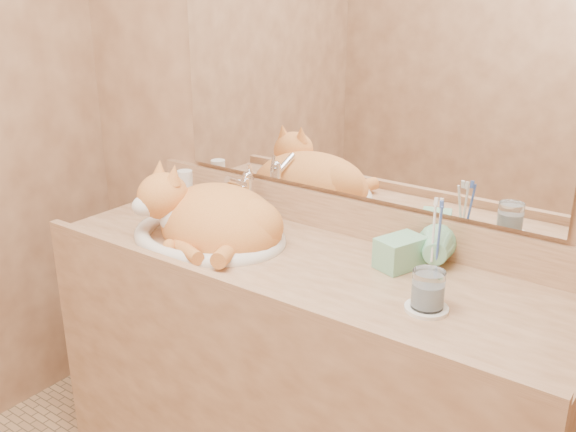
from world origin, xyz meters
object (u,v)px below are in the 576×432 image
Objects in this scene: vanity_counter at (300,386)px; water_glass at (428,289)px; sink_basin at (208,214)px; toothbrush_cup at (435,256)px; soap_dispenser at (384,240)px; cat at (210,216)px.

water_glass is (0.42, -0.06, 0.48)m from vanity_counter.
sink_basin is at bearing -176.62° from vanity_counter.
water_glass is at bearing -12.16° from sink_basin.
sink_basin is 0.76m from water_glass.
toothbrush_cup reaches higher than vanity_counter.
soap_dispenser reaches higher than vanity_counter.
cat reaches higher than vanity_counter.
water_glass is at bearing -7.81° from vanity_counter.
vanity_counter is at bearing -143.30° from soap_dispenser.
soap_dispenser is at bearing -145.87° from toothbrush_cup.
toothbrush_cup is 0.22m from water_glass.
cat is at bearing -165.74° from toothbrush_cup.
sink_basin is 1.14× the size of cat.
vanity_counter is 16.87× the size of water_glass.
cat is 0.56m from soap_dispenser.
vanity_counter is at bearing 172.19° from water_glass.
cat is 0.69m from toothbrush_cup.
sink_basin is 0.70m from toothbrush_cup.
water_glass is (0.74, -0.04, -0.02)m from cat.
toothbrush_cup is (0.34, 0.15, 0.48)m from vanity_counter.
cat is at bearing -176.41° from vanity_counter.
water_glass is (0.75, -0.04, -0.02)m from sink_basin.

